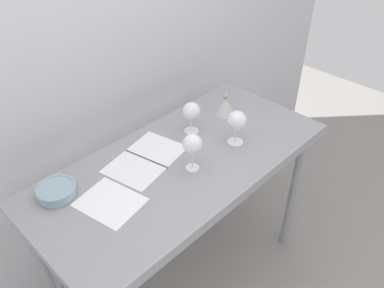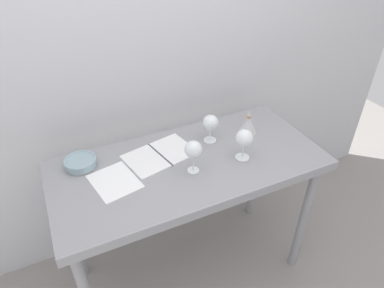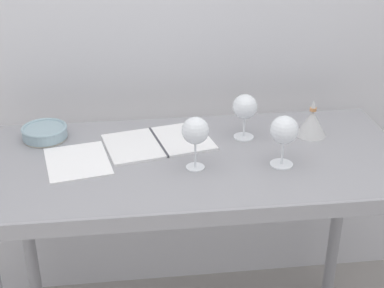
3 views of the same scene
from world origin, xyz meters
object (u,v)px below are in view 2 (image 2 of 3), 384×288
(decanter_funnel, at_px, (248,124))
(tasting_sheet_upper, at_px, (115,181))
(wine_glass_near_right, at_px, (244,139))
(wine_glass_near_center, at_px, (193,150))
(tasting_bowl, at_px, (80,162))
(wine_glass_far_right, at_px, (210,123))
(open_notebook, at_px, (160,155))

(decanter_funnel, bearing_deg, tasting_sheet_upper, -172.70)
(wine_glass_near_right, bearing_deg, wine_glass_near_center, 177.31)
(wine_glass_near_right, height_order, wine_glass_near_center, wine_glass_near_center)
(tasting_bowl, bearing_deg, wine_glass_far_right, -5.86)
(wine_glass_near_right, height_order, open_notebook, wine_glass_near_right)
(wine_glass_near_center, height_order, tasting_bowl, wine_glass_near_center)
(wine_glass_near_right, distance_m, tasting_sheet_upper, 0.67)
(open_notebook, height_order, decanter_funnel, decanter_funnel)
(wine_glass_near_right, relative_size, open_notebook, 0.42)
(wine_glass_far_right, relative_size, wine_glass_near_center, 0.92)
(wine_glass_near_right, bearing_deg, open_notebook, 152.30)
(wine_glass_near_right, height_order, decanter_funnel, wine_glass_near_right)
(wine_glass_far_right, relative_size, open_notebook, 0.40)
(wine_glass_near_center, xyz_separation_m, tasting_bowl, (-0.50, 0.27, -0.10))
(wine_glass_near_right, xyz_separation_m, decanter_funnel, (0.16, 0.20, -0.07))
(wine_glass_near_right, height_order, tasting_bowl, wine_glass_near_right)
(wine_glass_near_center, bearing_deg, decanter_funnel, 23.51)
(wine_glass_far_right, distance_m, open_notebook, 0.32)
(open_notebook, height_order, tasting_bowl, tasting_bowl)
(wine_glass_far_right, bearing_deg, open_notebook, -177.88)
(wine_glass_near_center, relative_size, open_notebook, 0.44)
(wine_glass_far_right, xyz_separation_m, tasting_bowl, (-0.70, 0.07, -0.09))
(wine_glass_near_right, xyz_separation_m, tasting_sheet_upper, (-0.65, 0.10, -0.12))
(open_notebook, distance_m, decanter_funnel, 0.55)
(tasting_sheet_upper, relative_size, decanter_funnel, 1.77)
(wine_glass_far_right, distance_m, tasting_bowl, 0.70)
(wine_glass_far_right, height_order, decanter_funnel, wine_glass_far_right)
(wine_glass_far_right, bearing_deg, wine_glass_near_right, -69.35)
(wine_glass_far_right, height_order, tasting_sheet_upper, wine_glass_far_right)
(wine_glass_near_center, xyz_separation_m, tasting_sheet_upper, (-0.38, 0.09, -0.13))
(wine_glass_near_center, bearing_deg, tasting_bowl, 151.48)
(tasting_sheet_upper, height_order, tasting_bowl, tasting_bowl)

